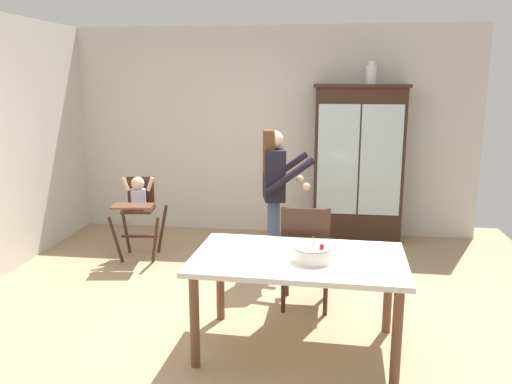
{
  "coord_description": "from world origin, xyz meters",
  "views": [
    {
      "loc": [
        0.73,
        -4.21,
        2.03
      ],
      "look_at": [
        0.06,
        0.7,
        0.95
      ],
      "focal_mm": 36.54,
      "sensor_mm": 36.0,
      "label": 1
    }
  ],
  "objects_px": {
    "dining_chair_far_side": "(306,250)",
    "high_chair_with_toddler": "(138,202)",
    "adult_person": "(275,185)",
    "birthday_cake": "(313,254)",
    "dining_table": "(298,268)",
    "ceramic_vase": "(371,74)",
    "china_cabinet": "(358,163)"
  },
  "relations": [
    {
      "from": "dining_chair_far_side",
      "to": "high_chair_with_toddler",
      "type": "bearing_deg",
      "value": -29.9
    },
    {
      "from": "adult_person",
      "to": "birthday_cake",
      "type": "height_order",
      "value": "adult_person"
    },
    {
      "from": "high_chair_with_toddler",
      "to": "dining_table",
      "type": "bearing_deg",
      "value": -51.56
    },
    {
      "from": "ceramic_vase",
      "to": "dining_chair_far_side",
      "type": "height_order",
      "value": "ceramic_vase"
    },
    {
      "from": "adult_person",
      "to": "high_chair_with_toddler",
      "type": "bearing_deg",
      "value": 66.17
    },
    {
      "from": "adult_person",
      "to": "china_cabinet",
      "type": "bearing_deg",
      "value": -45.24
    },
    {
      "from": "adult_person",
      "to": "birthday_cake",
      "type": "bearing_deg",
      "value": -176.47
    },
    {
      "from": "dining_table",
      "to": "adult_person",
      "type": "bearing_deg",
      "value": 102.42
    },
    {
      "from": "high_chair_with_toddler",
      "to": "ceramic_vase",
      "type": "bearing_deg",
      "value": 14.27
    },
    {
      "from": "ceramic_vase",
      "to": "high_chair_with_toddler",
      "type": "distance_m",
      "value": 3.16
    },
    {
      "from": "china_cabinet",
      "to": "dining_chair_far_side",
      "type": "xyz_separation_m",
      "value": [
        -0.55,
        -2.21,
        -0.44
      ]
    },
    {
      "from": "adult_person",
      "to": "birthday_cake",
      "type": "xyz_separation_m",
      "value": [
        0.44,
        -1.6,
        -0.17
      ]
    },
    {
      "from": "dining_table",
      "to": "dining_chair_far_side",
      "type": "relative_size",
      "value": 1.67
    },
    {
      "from": "china_cabinet",
      "to": "dining_chair_far_side",
      "type": "height_order",
      "value": "china_cabinet"
    },
    {
      "from": "china_cabinet",
      "to": "birthday_cake",
      "type": "height_order",
      "value": "china_cabinet"
    },
    {
      "from": "birthday_cake",
      "to": "dining_chair_far_side",
      "type": "xyz_separation_m",
      "value": [
        -0.08,
        0.78,
        -0.24
      ]
    },
    {
      "from": "high_chair_with_toddler",
      "to": "adult_person",
      "type": "height_order",
      "value": "adult_person"
    },
    {
      "from": "china_cabinet",
      "to": "ceramic_vase",
      "type": "xyz_separation_m",
      "value": [
        0.11,
        0.0,
        1.1
      ]
    },
    {
      "from": "china_cabinet",
      "to": "dining_table",
      "type": "bearing_deg",
      "value": -101.34
    },
    {
      "from": "china_cabinet",
      "to": "ceramic_vase",
      "type": "relative_size",
      "value": 7.29
    },
    {
      "from": "china_cabinet",
      "to": "dining_table",
      "type": "relative_size",
      "value": 1.23
    },
    {
      "from": "adult_person",
      "to": "dining_chair_far_side",
      "type": "distance_m",
      "value": 0.98
    },
    {
      "from": "dining_table",
      "to": "dining_chair_far_side",
      "type": "xyz_separation_m",
      "value": [
        0.03,
        0.69,
        -0.1
      ]
    },
    {
      "from": "dining_table",
      "to": "dining_chair_far_side",
      "type": "bearing_deg",
      "value": 87.79
    },
    {
      "from": "adult_person",
      "to": "dining_chair_far_side",
      "type": "bearing_deg",
      "value": -168.12
    },
    {
      "from": "china_cabinet",
      "to": "dining_chair_far_side",
      "type": "relative_size",
      "value": 2.05
    },
    {
      "from": "china_cabinet",
      "to": "high_chair_with_toddler",
      "type": "distance_m",
      "value": 2.74
    },
    {
      "from": "ceramic_vase",
      "to": "birthday_cake",
      "type": "height_order",
      "value": "ceramic_vase"
    },
    {
      "from": "high_chair_with_toddler",
      "to": "adult_person",
      "type": "xyz_separation_m",
      "value": [
        1.59,
        -0.34,
        0.31
      ]
    },
    {
      "from": "high_chair_with_toddler",
      "to": "dining_chair_far_side",
      "type": "height_order",
      "value": "dining_chair_far_side"
    },
    {
      "from": "dining_chair_far_side",
      "to": "china_cabinet",
      "type": "bearing_deg",
      "value": -103.4
    },
    {
      "from": "ceramic_vase",
      "to": "birthday_cake",
      "type": "distance_m",
      "value": 3.31
    }
  ]
}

